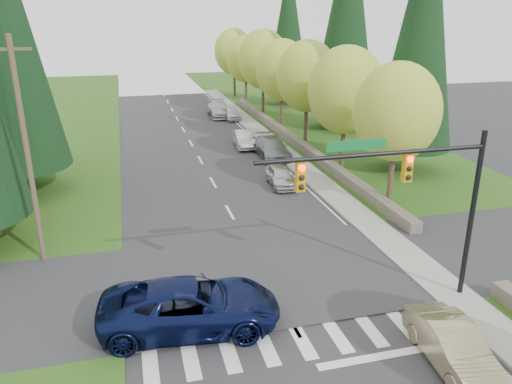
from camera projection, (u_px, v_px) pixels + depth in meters
name	position (u px, v px, depth m)	size (l,w,h in m)	color
grass_east	(394.00, 172.00, 35.70)	(14.00, 110.00, 0.06)	#314F15
cross_street	(265.00, 275.00, 21.70)	(120.00, 8.00, 0.10)	#28282B
sidewalk_east	(305.00, 169.00, 36.05)	(1.80, 80.00, 0.13)	gray
curb_east	(293.00, 170.00, 35.85)	(0.20, 80.00, 0.13)	gray
stone_wall_north	(292.00, 139.00, 43.64)	(0.70, 40.00, 0.70)	#4C4438
traffic_signal	(410.00, 184.00, 17.86)	(8.70, 0.37, 6.80)	black
utility_pole	(27.00, 152.00, 21.32)	(1.60, 0.24, 10.00)	#473828
decid_tree_0	(397.00, 112.00, 27.44)	(4.80, 4.80, 8.37)	#38281C
decid_tree_1	(346.00, 90.00, 33.77)	(5.20, 5.20, 8.80)	#38281C
decid_tree_2	(307.00, 76.00, 40.04)	(5.00, 5.00, 8.82)	#38281C
decid_tree_3	(282.00, 70.00, 46.52)	(5.00, 5.00, 8.55)	#38281C
decid_tree_4	(263.00, 59.00, 52.78)	(5.40, 5.40, 9.18)	#38281C
decid_tree_5	(246.00, 59.00, 59.28)	(4.80, 4.80, 8.30)	#38281C
decid_tree_6	(234.00, 52.00, 65.56)	(5.20, 5.20, 8.86)	#38281C
conifer_e_a	(422.00, 28.00, 32.62)	(5.44, 5.44, 17.80)	#38281C
conifer_e_b	(347.00, 12.00, 45.25)	(6.12, 6.12, 19.80)	#38281C
conifer_e_c	(288.00, 26.00, 58.26)	(5.10, 5.10, 16.80)	#38281C
sedan_champagne	(453.00, 346.00, 15.97)	(1.49, 4.29, 1.41)	tan
suv_navy	(190.00, 306.00, 17.84)	(2.96, 6.43, 1.79)	#0B1238
parked_car_a	(280.00, 176.00, 32.72)	(1.50, 3.72, 1.27)	#BCBDC1
parked_car_b	(272.00, 148.00, 39.08)	(2.15, 5.28, 1.53)	gray
parked_car_c	(244.00, 139.00, 42.12)	(1.44, 4.12, 1.36)	silver
parked_car_d	(232.00, 113.00, 52.95)	(1.50, 3.74, 1.27)	silver
parked_car_e	(219.00, 109.00, 54.36)	(2.18, 5.37, 1.56)	#A9A9AE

